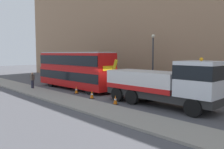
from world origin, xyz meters
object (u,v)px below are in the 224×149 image
traffic_cone_near_bus (76,90)px  traffic_cone_midway (92,95)px  traffic_cone_near_truck (115,100)px  pedestrian_onlooker (32,80)px  street_lamp (153,58)px  recovery_tow_truck (165,83)px  double_decker_bus (75,69)px

traffic_cone_near_bus → traffic_cone_midway: size_ratio=1.00×
traffic_cone_near_bus → traffic_cone_near_truck: bearing=-5.0°
pedestrian_onlooker → street_lamp: 13.13m
recovery_tow_truck → street_lamp: size_ratio=1.75×
traffic_cone_near_bus → street_lamp: street_lamp is taller
double_decker_bus → traffic_cone_near_bus: (2.67, -1.60, -1.89)m
double_decker_bus → pedestrian_onlooker: size_ratio=6.49×
recovery_tow_truck → street_lamp: bearing=133.6°
recovery_tow_truck → traffic_cone_near_truck: recovery_tow_truck is taller
traffic_cone_near_truck → street_lamp: (-1.97, 7.09, 3.13)m
pedestrian_onlooker → traffic_cone_midway: size_ratio=2.38×
traffic_cone_near_bus → traffic_cone_midway: 3.10m
traffic_cone_near_bus → traffic_cone_near_truck: size_ratio=1.00×
double_decker_bus → traffic_cone_midway: (5.73, -2.05, -1.89)m
traffic_cone_midway → street_lamp: bearing=81.0°
double_decker_bus → pedestrian_onlooker: (-2.80, -3.61, -1.25)m
recovery_tow_truck → traffic_cone_midway: size_ratio=14.13×
traffic_cone_near_bus → traffic_cone_midway: (3.06, -0.45, 0.00)m
traffic_cone_near_bus → traffic_cone_midway: bearing=-8.3°
traffic_cone_near_bus → street_lamp: bearing=57.5°
recovery_tow_truck → traffic_cone_near_bus: bearing=-171.5°
traffic_cone_near_bus → recovery_tow_truck: bearing=10.0°
pedestrian_onlooker → traffic_cone_near_truck: size_ratio=2.38×
recovery_tow_truck → double_decker_bus: bearing=178.6°
recovery_tow_truck → street_lamp: (-4.95, 4.94, 1.71)m
pedestrian_onlooker → traffic_cone_near_truck: 11.72m
traffic_cone_near_bus → street_lamp: (4.17, 6.55, 3.13)m
double_decker_bus → traffic_cone_midway: double_decker_bus is taller
traffic_cone_midway → traffic_cone_near_truck: size_ratio=1.00×
double_decker_bus → street_lamp: size_ratio=1.90×
traffic_cone_midway → traffic_cone_near_truck: 3.08m
recovery_tow_truck → traffic_cone_near_bus: (-9.12, -1.62, -1.42)m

